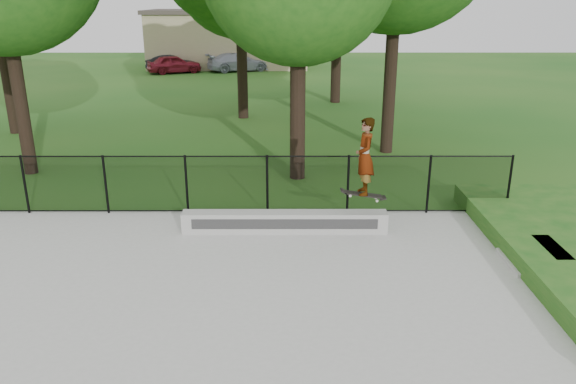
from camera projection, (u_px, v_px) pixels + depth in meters
name	position (u px, v px, depth m)	size (l,w,h in m)	color
ground	(124.00, 356.00, 8.56)	(100.00, 100.00, 0.00)	#1B5417
concrete_slab	(124.00, 355.00, 8.55)	(14.00, 12.00, 0.06)	#A9A9A4
grind_ledge	(285.00, 222.00, 12.90)	(4.70, 0.40, 0.48)	#9B9A96
car_a	(174.00, 64.00, 40.34)	(1.53, 3.77, 1.29)	maroon
car_b	(172.00, 63.00, 41.31)	(1.27, 3.30, 1.20)	black
car_c	(238.00, 62.00, 41.40)	(1.87, 4.23, 1.34)	#A2A6B8
skater_airborne	(365.00, 158.00, 12.20)	(0.84, 0.65, 1.86)	black
chainlink_fence	(186.00, 184.00, 13.87)	(16.06, 0.06, 1.50)	black
concrete_steps	(539.00, 259.00, 11.35)	(1.07, 1.20, 0.45)	#A9A9A4
distant_building	(230.00, 38.00, 43.74)	(12.40, 6.40, 4.30)	tan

